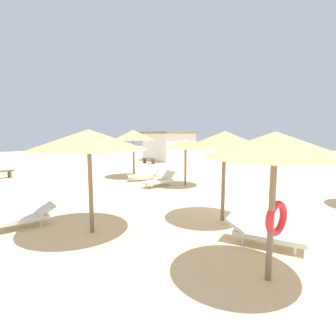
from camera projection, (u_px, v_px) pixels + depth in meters
name	position (u px, v px, depth m)	size (l,w,h in m)	color
ground_plane	(221.00, 207.00, 10.08)	(80.00, 80.00, 0.00)	beige
parasol_0	(186.00, 144.00, 13.80)	(2.37, 2.37, 2.51)	#75604C
parasol_1	(133.00, 135.00, 16.52)	(2.65, 2.65, 2.99)	#75604C
parasol_2	(89.00, 140.00, 7.14)	(3.15, 3.15, 2.90)	#75604C
parasol_3	(225.00, 140.00, 8.18)	(2.54, 2.54, 2.86)	#75604C
parasol_4	(275.00, 147.00, 4.74)	(2.56, 2.56, 2.82)	#75604C
lounger_0	(160.00, 180.00, 13.91)	(1.89, 0.69, 0.75)	silver
lounger_1	(145.00, 175.00, 15.57)	(1.96, 1.45, 0.73)	silver
lounger_2	(22.00, 218.00, 7.79)	(1.95, 0.76, 0.61)	silver
lounger_3	(263.00, 233.00, 6.56)	(1.22, 2.01, 0.65)	silver
bench_1	(149.00, 160.00, 24.45)	(0.65, 1.55, 0.49)	brown
bench_2	(0.00, 173.00, 16.21)	(1.54, 0.62, 0.49)	brown
beach_cabana	(169.00, 146.00, 27.24)	(4.57, 4.07, 2.95)	white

